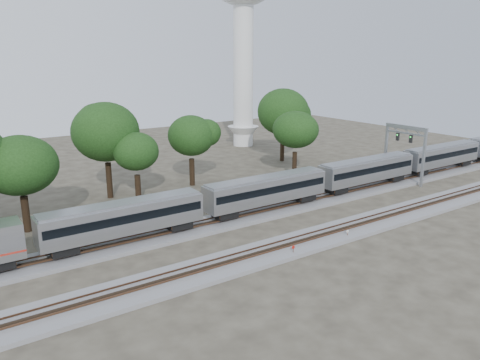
% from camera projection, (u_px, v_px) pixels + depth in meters
% --- Properties ---
extents(ground, '(160.00, 160.00, 0.00)m').
position_uv_depth(ground, '(252.00, 240.00, 49.91)').
color(ground, '#383328').
rests_on(ground, ground).
extents(track_far, '(160.00, 5.00, 0.73)m').
position_uv_depth(track_far, '(222.00, 222.00, 54.64)').
color(track_far, slate).
rests_on(track_far, ground).
extents(track_near, '(160.00, 5.00, 0.73)m').
position_uv_depth(track_near, '(276.00, 250.00, 46.67)').
color(track_near, slate).
rests_on(track_near, ground).
extents(train, '(124.59, 3.03, 4.47)m').
position_uv_depth(train, '(368.00, 169.00, 67.48)').
color(train, '#AFB1B6').
rests_on(train, ground).
extents(switch_stand_red, '(0.35, 0.07, 1.11)m').
position_uv_depth(switch_stand_red, '(293.00, 249.00, 45.60)').
color(switch_stand_red, '#512D19').
rests_on(switch_stand_red, ground).
extents(switch_stand_white, '(0.32, 0.07, 1.01)m').
position_uv_depth(switch_stand_white, '(348.00, 233.00, 49.97)').
color(switch_stand_white, '#512D19').
rests_on(switch_stand_white, ground).
extents(switch_lever, '(0.56, 0.42, 0.30)m').
position_uv_depth(switch_lever, '(322.00, 245.00, 48.01)').
color(switch_lever, '#512D19').
rests_on(switch_lever, ground).
extents(signal_gantry, '(0.61, 7.26, 8.83)m').
position_uv_depth(signal_gantry, '(405.00, 141.00, 71.03)').
color(signal_gantry, gray).
rests_on(signal_gantry, ground).
extents(tree_2, '(7.70, 7.70, 10.85)m').
position_uv_depth(tree_2, '(20.00, 166.00, 50.32)').
color(tree_2, black).
rests_on(tree_2, ground).
extents(tree_3, '(9.31, 9.31, 13.12)m').
position_uv_depth(tree_3, '(106.00, 132.00, 62.34)').
color(tree_3, black).
rests_on(tree_3, ground).
extents(tree_4, '(7.01, 7.01, 9.88)m').
position_uv_depth(tree_4, '(136.00, 152.00, 61.05)').
color(tree_4, black).
rests_on(tree_4, ground).
extents(tree_5, '(7.71, 7.71, 10.87)m').
position_uv_depth(tree_5, '(191.00, 136.00, 68.96)').
color(tree_5, black).
rests_on(tree_5, ground).
extents(tree_6, '(7.90, 7.90, 11.14)m').
position_uv_depth(tree_6, '(296.00, 130.00, 73.31)').
color(tree_6, black).
rests_on(tree_6, ground).
extents(tree_7, '(9.25, 9.25, 13.05)m').
position_uv_depth(tree_7, '(283.00, 112.00, 84.92)').
color(tree_7, black).
rests_on(tree_7, ground).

